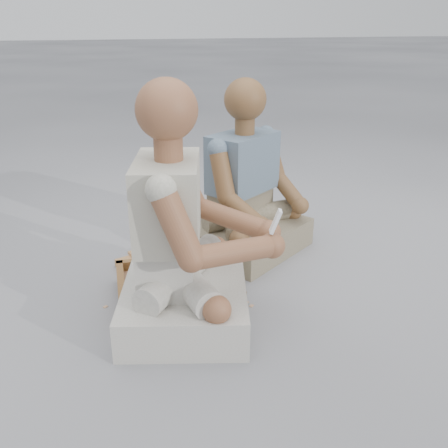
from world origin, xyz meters
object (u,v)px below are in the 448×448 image
object	(u,v)px
companion	(248,197)
craftsman	(182,245)
tool_tray	(178,284)
carved_panel	(185,262)

from	to	relation	value
companion	craftsman	bearing A→B (deg)	15.92
tool_tray	companion	bearing A→B (deg)	41.92
carved_panel	tool_tray	distance (m)	0.32
carved_panel	tool_tray	size ratio (longest dim) A/B	1.10
carved_panel	companion	bearing A→B (deg)	17.48
craftsman	companion	xyz separation A→B (m)	(0.47, 0.59, -0.03)
tool_tray	craftsman	xyz separation A→B (m)	(-0.00, -0.17, 0.28)
carved_panel	companion	size ratio (longest dim) A/B	0.65
carved_panel	companion	distance (m)	0.49
carved_panel	craftsman	size ratio (longest dim) A/B	0.60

